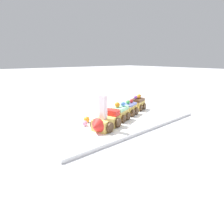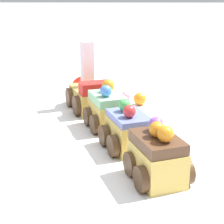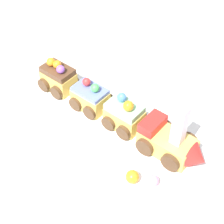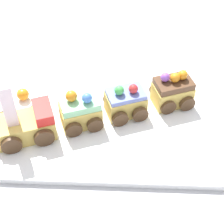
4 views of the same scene
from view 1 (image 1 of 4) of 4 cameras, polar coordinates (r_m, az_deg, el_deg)
name	(u,v)px [view 1 (image 1 of 4)]	position (r m, az deg, el deg)	size (l,w,h in m)	color
ground_plane	(116,120)	(0.75, 1.41, -2.69)	(10.00, 10.00, 0.00)	#B2B2B7
display_board	(116,119)	(0.75, 1.41, -2.26)	(0.64, 0.33, 0.01)	white
cake_train_locomotive	(105,121)	(0.62, -2.43, -3.06)	(0.14, 0.10, 0.12)	#E0BC56
cake_car_mint	(120,113)	(0.71, 2.58, -0.42)	(0.09, 0.09, 0.08)	#E0BC56
cake_car_blueberry	(129,109)	(0.79, 5.65, 1.00)	(0.09, 0.09, 0.07)	#E0BC56
cake_car_chocolate	(138,104)	(0.87, 8.40, 2.66)	(0.09, 0.09, 0.07)	#E0BC56
gumball_pink	(85,124)	(0.66, -8.66, -3.76)	(0.02, 0.02, 0.02)	pink
gumball_orange	(87,119)	(0.69, -8.28, -2.44)	(0.02, 0.02, 0.02)	orange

